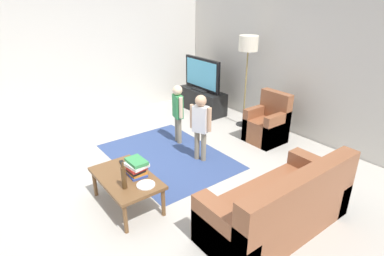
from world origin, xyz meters
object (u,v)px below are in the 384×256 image
(couch, at_px, (282,209))
(armchair, at_px, (268,125))
(child_near_tv, at_px, (178,109))
(tv_remote, at_px, (122,164))
(bottle, at_px, (124,177))
(plate, at_px, (146,185))
(tv, at_px, (202,75))
(child_center, at_px, (201,122))
(book_stack, at_px, (136,167))
(floor_lamp, at_px, (248,48))
(coffee_table, at_px, (126,180))
(tv_stand, at_px, (202,101))

(couch, bearing_deg, armchair, 133.93)
(child_near_tv, distance_m, tv_remote, 1.71)
(bottle, xyz_separation_m, plate, (0.10, 0.22, -0.14))
(tv, height_order, child_center, tv)
(armchair, bearing_deg, book_stack, -84.83)
(floor_lamp, bearing_deg, plate, -66.41)
(book_stack, bearing_deg, coffee_table, -113.59)
(armchair, relative_size, floor_lamp, 0.51)
(tv, height_order, tv_remote, tv)
(coffee_table, bearing_deg, child_center, 104.22)
(armchair, height_order, bottle, armchair)
(tv, height_order, plate, tv)
(bottle, bearing_deg, tv, 127.70)
(tv, distance_m, armchair, 2.01)
(tv_remote, bearing_deg, book_stack, 15.93)
(tv_stand, height_order, coffee_table, tv_stand)
(floor_lamp, bearing_deg, couch, -38.07)
(tv_remote, bearing_deg, plate, 12.05)
(child_near_tv, relative_size, coffee_table, 1.06)
(plate, bearing_deg, child_near_tv, 134.56)
(couch, bearing_deg, floor_lamp, 141.93)
(floor_lamp, bearing_deg, book_stack, -70.68)
(couch, distance_m, bottle, 1.82)
(coffee_table, distance_m, book_stack, 0.21)
(floor_lamp, height_order, child_near_tv, floor_lamp)
(armchair, relative_size, child_near_tv, 0.85)
(couch, bearing_deg, coffee_table, -141.76)
(tv_stand, bearing_deg, child_center, -39.83)
(bottle, bearing_deg, armchair, 97.86)
(tv_stand, relative_size, tv_remote, 7.06)
(couch, height_order, plate, couch)
(floor_lamp, relative_size, bottle, 5.28)
(armchair, bearing_deg, tv, 179.45)
(tv_stand, distance_m, bottle, 3.87)
(couch, height_order, child_near_tv, child_near_tv)
(armchair, distance_m, plate, 2.85)
(child_near_tv, height_order, coffee_table, child_near_tv)
(armchair, xyz_separation_m, floor_lamp, (-0.79, 0.19, 1.25))
(armchair, distance_m, child_near_tv, 1.66)
(child_center, bearing_deg, armchair, 82.92)
(tv, distance_m, tv_remote, 3.39)
(floor_lamp, relative_size, child_near_tv, 1.68)
(couch, distance_m, armchair, 2.41)
(floor_lamp, distance_m, child_center, 1.94)
(armchair, height_order, tv_remote, armchair)
(tv_stand, relative_size, book_stack, 4.10)
(child_center, height_order, coffee_table, child_center)
(couch, xyz_separation_m, child_near_tv, (-2.61, 0.41, 0.35))
(tv, distance_m, child_near_tv, 1.69)
(tv, xyz_separation_m, child_center, (1.76, -1.44, -0.19))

